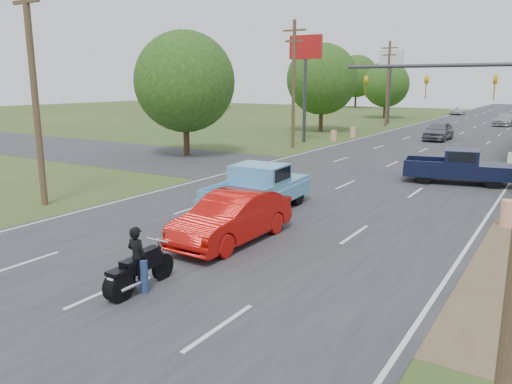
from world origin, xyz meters
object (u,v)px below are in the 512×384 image
Objects in this scene: red_convertible at (232,218)px; distant_car_grey at (439,131)px; motorcycle at (136,273)px; distant_car_white at (457,111)px; blue_pickup at (260,188)px; navy_pickup at (461,166)px; rider at (137,261)px; distant_car_silver at (505,119)px.

distant_car_grey is at bearing 92.56° from red_convertible.
motorcycle is 0.47× the size of distant_car_grey.
blue_pickup is at bearing 91.65° from distant_car_white.
navy_pickup is (4.54, 14.55, 0.08)m from red_convertible.
distant_car_grey reaches higher than distant_car_white.
red_convertible reaches higher than motorcycle.
rider is 39.40m from distant_car_grey.
blue_pickup reaches higher than rider.
motorcycle is at bearing -87.23° from distant_car_grey.
motorcycle is 1.44× the size of rider.
distant_car_grey reaches higher than rider.
blue_pickup is 51.66m from distant_car_silver.
motorcycle is 8.87m from blue_pickup.
navy_pickup is 20.98m from distant_car_grey.
red_convertible is 0.95× the size of distant_car_silver.
red_convertible is 1.12× the size of distant_car_white.
blue_pickup is at bearing 109.99° from red_convertible.
distant_car_white is at bearing 96.09° from red_convertible.
distant_car_grey reaches higher than distant_car_silver.
distant_car_grey is (-1.33, 39.44, 0.32)m from motorcycle.
motorcycle is 80.11m from distant_car_white.
blue_pickup reaches higher than red_convertible.
distant_car_white is at bearing 94.16° from motorcycle.
distant_car_white is (-7.19, 79.72, -0.19)m from rider.
navy_pickup is 61.64m from distant_car_white.
distant_car_silver is (2.32, 55.56, -0.06)m from red_convertible.
distant_car_silver is at bearing 171.57° from navy_pickup.
red_convertible is at bearing -87.45° from rider.
blue_pickup is 1.13× the size of distant_car_silver.
rider reaches higher than motorcycle.
red_convertible is 3.11× the size of rider.
distant_car_silver is (2.03, 60.16, -0.04)m from rider.
distant_car_grey is at bearing 85.39° from blue_pickup.
motorcycle is at bearing 92.37° from distant_car_white.
motorcycle is at bearing -85.66° from red_convertible.
distant_car_grey is at bearing -91.83° from distant_car_silver.
distant_car_white is at bearing 179.18° from navy_pickup.
distant_car_white is at bearing 122.62° from distant_car_silver.
navy_pickup reaches higher than red_convertible.
rider is at bearing 92.38° from distant_car_white.
motorcycle is at bearing -82.98° from blue_pickup.
distant_car_silver reaches higher than distant_car_white.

